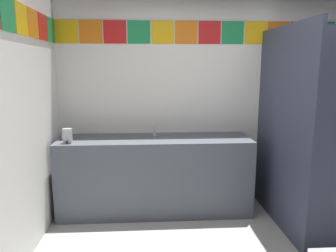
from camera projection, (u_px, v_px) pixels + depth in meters
wall_back at (208, 94)px, 4.00m from camera, size 3.64×0.09×2.71m
vanity_counter at (155, 174)px, 3.79m from camera, size 2.20×0.62×0.89m
faucet_center at (155, 132)px, 3.78m from camera, size 0.04×0.10×0.14m
soap_dispenser at (67, 136)px, 3.45m from camera, size 0.09×0.09×0.16m
stall_divider at (309, 133)px, 3.15m from camera, size 0.92×1.37×2.11m
toilet at (308, 185)px, 3.84m from camera, size 0.39×0.49×0.74m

